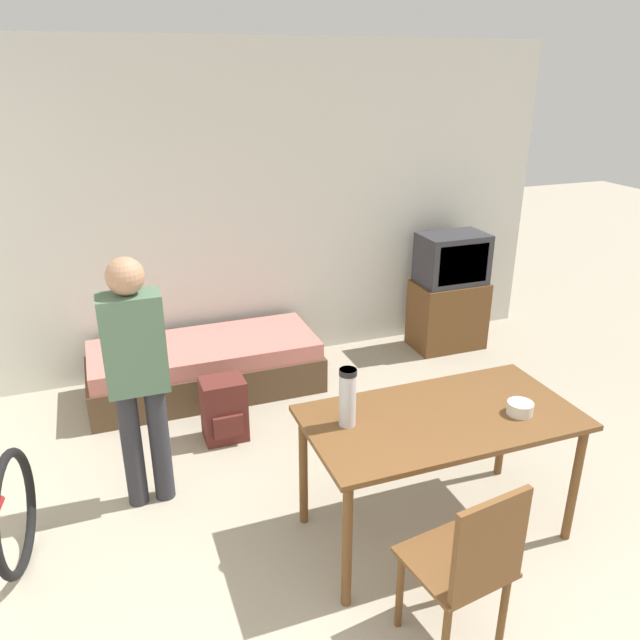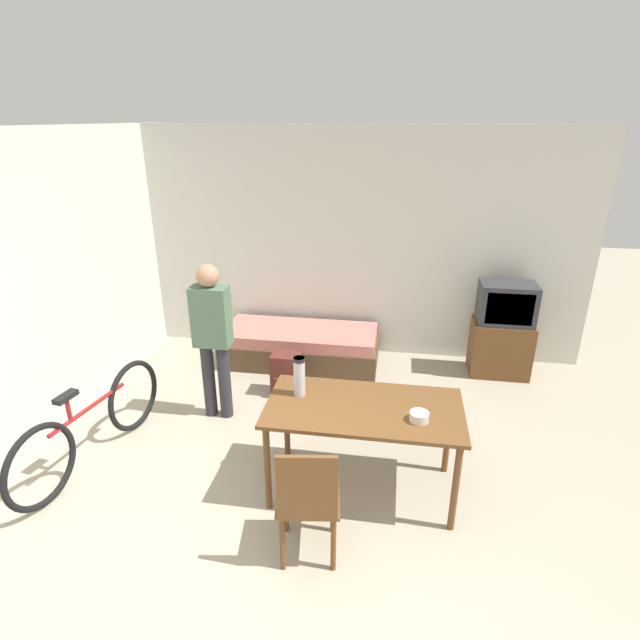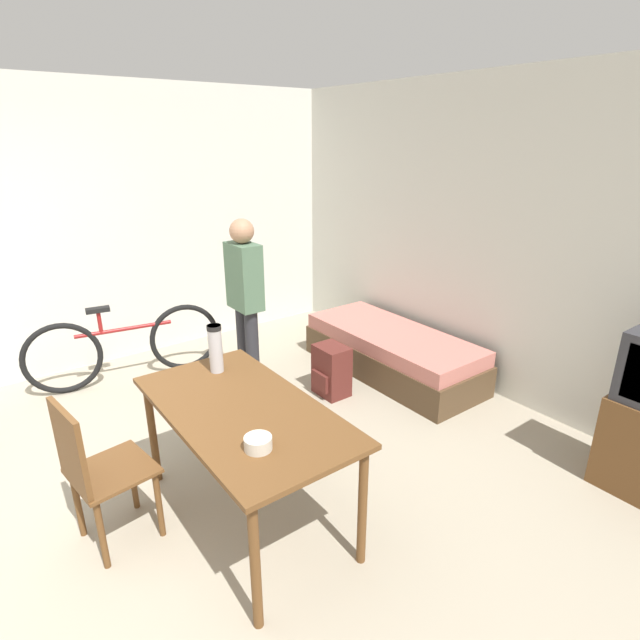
% 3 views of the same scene
% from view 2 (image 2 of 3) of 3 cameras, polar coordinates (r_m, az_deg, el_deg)
% --- Properties ---
extents(ground_plane, '(20.00, 20.00, 0.00)m').
position_cam_2_polar(ground_plane, '(3.50, -6.44, -30.08)').
color(ground_plane, '#9E937F').
extents(wall_back, '(5.74, 0.06, 2.70)m').
position_cam_2_polar(wall_back, '(6.01, 2.48, 8.58)').
color(wall_back, silver).
rests_on(wall_back, ground_plane).
extents(wall_left, '(0.06, 4.73, 2.70)m').
position_cam_2_polar(wall_left, '(5.17, -27.87, 3.71)').
color(wall_left, silver).
rests_on(wall_left, ground_plane).
extents(daybed, '(1.84, 0.75, 0.43)m').
position_cam_2_polar(daybed, '(6.00, -2.22, -3.00)').
color(daybed, '#4C3823').
rests_on(daybed, ground_plane).
extents(tv, '(0.65, 0.42, 1.09)m').
position_cam_2_polar(tv, '(5.98, 20.13, -1.22)').
color(tv, brown).
rests_on(tv, ground_plane).
extents(dining_table, '(1.47, 0.77, 0.76)m').
position_cam_2_polar(dining_table, '(3.83, 5.02, -10.84)').
color(dining_table, brown).
rests_on(dining_table, ground_plane).
extents(wooden_chair, '(0.46, 0.46, 0.92)m').
position_cam_2_polar(wooden_chair, '(3.36, -1.40, -19.74)').
color(wooden_chair, brown).
rests_on(wooden_chair, ground_plane).
extents(bicycle, '(0.33, 1.74, 0.76)m').
position_cam_2_polar(bicycle, '(4.71, -24.61, -10.96)').
color(bicycle, black).
rests_on(bicycle, ground_plane).
extents(person_standing, '(0.34, 0.21, 1.55)m').
position_cam_2_polar(person_standing, '(4.77, -12.19, -1.39)').
color(person_standing, '#28282D').
rests_on(person_standing, ground_plane).
extents(thermos_flask, '(0.09, 0.09, 0.32)m').
position_cam_2_polar(thermos_flask, '(3.84, -2.37, -6.27)').
color(thermos_flask, '#B7B7BC').
rests_on(thermos_flask, dining_table).
extents(mate_bowl, '(0.14, 0.14, 0.07)m').
position_cam_2_polar(mate_bowl, '(3.67, 11.27, -10.77)').
color(mate_bowl, beige).
rests_on(mate_bowl, dining_table).
extents(backpack, '(0.30, 0.26, 0.46)m').
position_cam_2_polar(backpack, '(5.34, -3.87, -6.19)').
color(backpack, '#56231E').
rests_on(backpack, ground_plane).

